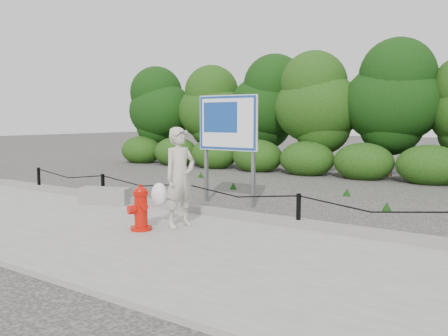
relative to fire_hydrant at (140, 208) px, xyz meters
The scene contains 9 objects.
ground 1.78m from the fire_hydrant, 102.96° to the left, with size 90.00×90.00×0.00m, color #2D2B28.
sidewalk 0.65m from the fire_hydrant, 139.98° to the right, with size 14.00×4.00×0.08m, color gray.
curb 1.79m from the fire_hydrant, 102.60° to the left, with size 14.00×0.22×0.14m, color slate.
chain_barrier 1.72m from the fire_hydrant, 102.96° to the left, with size 10.06×0.06×0.60m.
treeline 10.81m from the fire_hydrant, 90.47° to the left, with size 20.31×3.68×4.63m.
fire_hydrant is the anchor object (origin of this frame).
pedestrian 0.83m from the fire_hydrant, 59.78° to the left, with size 0.77×0.70×1.73m.
concrete_block 2.79m from the fire_hydrant, 151.11° to the left, with size 1.11×0.39×0.36m, color gray.
advertising_sign 3.47m from the fire_hydrant, 97.24° to the left, with size 1.55×0.13×2.48m.
Camera 1 is at (6.05, -7.31, 1.96)m, focal length 38.00 mm.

